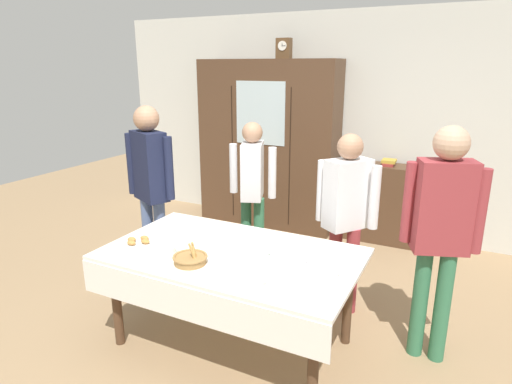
{
  "coord_description": "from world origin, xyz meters",
  "views": [
    {
      "loc": [
        1.45,
        -2.72,
        2.07
      ],
      "look_at": [
        0.0,
        0.2,
        1.11
      ],
      "focal_mm": 30.4,
      "sensor_mm": 36.0,
      "label": 1
    }
  ],
  "objects_px": {
    "bread_basket": "(190,259)",
    "person_behind_table_right": "(441,223)",
    "bookshelf_low": "(385,204)",
    "tea_cup_far_right": "(268,238)",
    "pastry_plate": "(138,242)",
    "person_behind_table_left": "(151,178)",
    "mantel_clock": "(284,48)",
    "spoon_near_left": "(247,247)",
    "spoon_mid_right": "(236,236)",
    "person_beside_shelf": "(346,208)",
    "tea_cup_near_left": "(171,251)",
    "tea_cup_mid_right": "(258,281)",
    "book_stack": "(389,162)",
    "wall_cabinet": "(268,145)",
    "tea_cup_far_left": "(331,273)",
    "person_near_right_end": "(252,182)",
    "spoon_near_right": "(293,247)",
    "tea_cup_mid_left": "(263,252)",
    "dining_table": "(229,266)",
    "tea_cup_front_edge": "(300,259)"
  },
  "relations": [
    {
      "from": "bread_basket",
      "to": "person_behind_table_right",
      "type": "xyz_separation_m",
      "value": [
        1.51,
        0.79,
        0.25
      ]
    },
    {
      "from": "bookshelf_low",
      "to": "bread_basket",
      "type": "distance_m",
      "value": 3.02
    },
    {
      "from": "tea_cup_far_right",
      "to": "pastry_plate",
      "type": "height_order",
      "value": "tea_cup_far_right"
    },
    {
      "from": "bread_basket",
      "to": "person_behind_table_left",
      "type": "relative_size",
      "value": 0.14
    },
    {
      "from": "mantel_clock",
      "to": "spoon_near_left",
      "type": "distance_m",
      "value": 2.95
    },
    {
      "from": "spoon_mid_right",
      "to": "person_beside_shelf",
      "type": "height_order",
      "value": "person_beside_shelf"
    },
    {
      "from": "tea_cup_near_left",
      "to": "tea_cup_far_right",
      "type": "distance_m",
      "value": 0.74
    },
    {
      "from": "bread_basket",
      "to": "pastry_plate",
      "type": "xyz_separation_m",
      "value": [
        -0.55,
        0.1,
        -0.02
      ]
    },
    {
      "from": "mantel_clock",
      "to": "person_behind_table_left",
      "type": "height_order",
      "value": "mantel_clock"
    },
    {
      "from": "tea_cup_mid_right",
      "to": "book_stack",
      "type": "bearing_deg",
      "value": 85.11
    },
    {
      "from": "mantel_clock",
      "to": "pastry_plate",
      "type": "relative_size",
      "value": 0.86
    },
    {
      "from": "tea_cup_near_left",
      "to": "tea_cup_far_right",
      "type": "xyz_separation_m",
      "value": [
        0.52,
        0.52,
        0.0
      ]
    },
    {
      "from": "spoon_mid_right",
      "to": "book_stack",
      "type": "bearing_deg",
      "value": 71.99
    },
    {
      "from": "tea_cup_near_left",
      "to": "person_beside_shelf",
      "type": "xyz_separation_m",
      "value": [
        0.97,
        1.08,
        0.15
      ]
    },
    {
      "from": "bread_basket",
      "to": "pastry_plate",
      "type": "height_order",
      "value": "bread_basket"
    },
    {
      "from": "wall_cabinet",
      "to": "tea_cup_near_left",
      "type": "height_order",
      "value": "wall_cabinet"
    },
    {
      "from": "tea_cup_far_left",
      "to": "person_behind_table_right",
      "type": "distance_m",
      "value": 0.84
    },
    {
      "from": "book_stack",
      "to": "pastry_plate",
      "type": "xyz_separation_m",
      "value": [
        -1.34,
        -2.79,
        -0.2
      ]
    },
    {
      "from": "person_near_right_end",
      "to": "book_stack",
      "type": "bearing_deg",
      "value": 49.82
    },
    {
      "from": "tea_cup_near_left",
      "to": "spoon_near_right",
      "type": "bearing_deg",
      "value": 34.88
    },
    {
      "from": "person_beside_shelf",
      "to": "spoon_near_left",
      "type": "bearing_deg",
      "value": -127.57
    },
    {
      "from": "book_stack",
      "to": "spoon_mid_right",
      "type": "relative_size",
      "value": 1.71
    },
    {
      "from": "spoon_near_right",
      "to": "person_behind_table_left",
      "type": "distance_m",
      "value": 1.58
    },
    {
      "from": "tea_cup_mid_left",
      "to": "person_behind_table_right",
      "type": "bearing_deg",
      "value": 21.75
    },
    {
      "from": "wall_cabinet",
      "to": "pastry_plate",
      "type": "xyz_separation_m",
      "value": [
        0.2,
        -2.74,
        -0.3
      ]
    },
    {
      "from": "bread_basket",
      "to": "spoon_mid_right",
      "type": "height_order",
      "value": "bread_basket"
    },
    {
      "from": "wall_cabinet",
      "to": "pastry_plate",
      "type": "bearing_deg",
      "value": -85.91
    },
    {
      "from": "spoon_near_right",
      "to": "person_near_right_end",
      "type": "height_order",
      "value": "person_near_right_end"
    },
    {
      "from": "pastry_plate",
      "to": "spoon_mid_right",
      "type": "distance_m",
      "value": 0.75
    },
    {
      "from": "book_stack",
      "to": "spoon_mid_right",
      "type": "bearing_deg",
      "value": -108.01
    },
    {
      "from": "tea_cup_far_right",
      "to": "spoon_near_right",
      "type": "xyz_separation_m",
      "value": [
        0.21,
        -0.02,
        -0.02
      ]
    },
    {
      "from": "tea_cup_mid_right",
      "to": "spoon_near_right",
      "type": "bearing_deg",
      "value": 91.5
    },
    {
      "from": "mantel_clock",
      "to": "tea_cup_far_left",
      "type": "bearing_deg",
      "value": -60.76
    },
    {
      "from": "dining_table",
      "to": "tea_cup_near_left",
      "type": "relative_size",
      "value": 14.12
    },
    {
      "from": "bread_basket",
      "to": "person_behind_table_left",
      "type": "bearing_deg",
      "value": 140.58
    },
    {
      "from": "bread_basket",
      "to": "person_behind_table_right",
      "type": "bearing_deg",
      "value": 27.56
    },
    {
      "from": "spoon_mid_right",
      "to": "tea_cup_mid_right",
      "type": "bearing_deg",
      "value": -51.68
    },
    {
      "from": "pastry_plate",
      "to": "person_behind_table_left",
      "type": "relative_size",
      "value": 0.16
    },
    {
      "from": "bookshelf_low",
      "to": "pastry_plate",
      "type": "height_order",
      "value": "bookshelf_low"
    },
    {
      "from": "dining_table",
      "to": "person_beside_shelf",
      "type": "height_order",
      "value": "person_beside_shelf"
    },
    {
      "from": "spoon_near_right",
      "to": "person_behind_table_right",
      "type": "height_order",
      "value": "person_behind_table_right"
    },
    {
      "from": "bread_basket",
      "to": "person_behind_table_right",
      "type": "relative_size",
      "value": 0.14
    },
    {
      "from": "bookshelf_low",
      "to": "person_near_right_end",
      "type": "relative_size",
      "value": 0.62
    },
    {
      "from": "tea_cup_mid_left",
      "to": "tea_cup_near_left",
      "type": "bearing_deg",
      "value": -154.4
    },
    {
      "from": "tea_cup_front_edge",
      "to": "spoon_mid_right",
      "type": "height_order",
      "value": "tea_cup_front_edge"
    },
    {
      "from": "bread_basket",
      "to": "tea_cup_far_right",
      "type": "bearing_deg",
      "value": 61.46
    },
    {
      "from": "bread_basket",
      "to": "bookshelf_low",
      "type": "bearing_deg",
      "value": 74.61
    },
    {
      "from": "spoon_mid_right",
      "to": "spoon_near_left",
      "type": "bearing_deg",
      "value": -40.32
    },
    {
      "from": "tea_cup_far_left",
      "to": "pastry_plate",
      "type": "bearing_deg",
      "value": -174.51
    },
    {
      "from": "spoon_mid_right",
      "to": "tea_cup_mid_left",
      "type": "bearing_deg",
      "value": -33.87
    }
  ]
}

